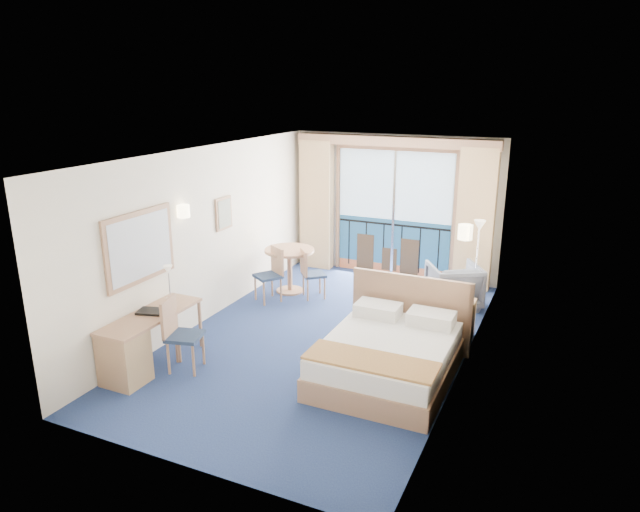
% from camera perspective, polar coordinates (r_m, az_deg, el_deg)
% --- Properties ---
extents(floor, '(6.50, 6.50, 0.00)m').
position_cam_1_polar(floor, '(8.47, 0.49, -8.18)').
color(floor, navy).
rests_on(floor, ground).
extents(room_walls, '(4.04, 6.54, 2.72)m').
position_cam_1_polar(room_walls, '(7.89, 0.52, 3.60)').
color(room_walls, white).
rests_on(room_walls, ground).
extents(balcony_door, '(2.36, 0.03, 2.52)m').
position_cam_1_polar(balcony_door, '(10.98, 7.33, 3.85)').
color(balcony_door, navy).
rests_on(balcony_door, room_walls).
extents(curtain_left, '(0.65, 0.22, 2.55)m').
position_cam_1_polar(curtain_left, '(11.35, -0.35, 5.11)').
color(curtain_left, tan).
rests_on(curtain_left, room_walls).
extents(curtain_right, '(0.65, 0.22, 2.55)m').
position_cam_1_polar(curtain_right, '(10.47, 15.28, 3.50)').
color(curtain_right, tan).
rests_on(curtain_right, room_walls).
extents(pelmet, '(3.80, 0.25, 0.18)m').
position_cam_1_polar(pelmet, '(10.63, 7.46, 11.29)').
color(pelmet, '#9E7655').
rests_on(pelmet, room_walls).
extents(mirror, '(0.05, 1.25, 0.95)m').
position_cam_1_polar(mirror, '(7.77, -17.55, 0.87)').
color(mirror, '#9E7655').
rests_on(mirror, room_walls).
extents(wall_print, '(0.04, 0.42, 0.52)m').
position_cam_1_polar(wall_print, '(9.25, -9.59, 4.22)').
color(wall_print, '#9E7655').
rests_on(wall_print, room_walls).
extents(sconce_left, '(0.18, 0.18, 0.18)m').
position_cam_1_polar(sconce_left, '(8.35, -13.50, 4.39)').
color(sconce_left, '#FFEBB2').
rests_on(sconce_left, room_walls).
extents(sconce_right, '(0.18, 0.18, 0.18)m').
position_cam_1_polar(sconce_right, '(7.18, 14.33, 2.33)').
color(sconce_right, '#FFEBB2').
rests_on(sconce_right, room_walls).
extents(bed, '(1.70, 2.02, 1.07)m').
position_cam_1_polar(bed, '(7.37, 6.93, -9.76)').
color(bed, '#9E7655').
rests_on(bed, ground).
extents(nightstand, '(0.44, 0.42, 0.58)m').
position_cam_1_polar(nightstand, '(8.62, 13.61, -6.14)').
color(nightstand, tan).
rests_on(nightstand, ground).
extents(phone, '(0.18, 0.15, 0.07)m').
position_cam_1_polar(phone, '(8.52, 13.80, -4.07)').
color(phone, white).
rests_on(phone, nightstand).
extents(armchair, '(1.09, 1.10, 0.74)m').
position_cam_1_polar(armchair, '(9.75, 13.22, -2.86)').
color(armchair, '#454C54').
rests_on(armchair, ground).
extents(floor_lamp, '(0.20, 0.20, 1.48)m').
position_cam_1_polar(floor_lamp, '(9.62, 15.55, 1.38)').
color(floor_lamp, silver).
rests_on(floor_lamp, ground).
extents(desk, '(0.53, 1.53, 0.72)m').
position_cam_1_polar(desk, '(7.59, -18.43, -8.89)').
color(desk, '#9E7655').
rests_on(desk, ground).
extents(desk_chair, '(0.52, 0.51, 0.97)m').
position_cam_1_polar(desk_chair, '(7.61, -13.99, -7.19)').
color(desk_chair, '#20304C').
rests_on(desk_chair, ground).
extents(folder, '(0.39, 0.33, 0.03)m').
position_cam_1_polar(folder, '(7.80, -16.56, -5.33)').
color(folder, black).
rests_on(folder, desk).
extents(desk_lamp, '(0.13, 0.13, 0.49)m').
position_cam_1_polar(desk_lamp, '(8.00, -14.91, -1.93)').
color(desk_lamp, silver).
rests_on(desk_lamp, desk).
extents(round_table, '(0.88, 0.88, 0.79)m').
position_cam_1_polar(round_table, '(10.10, -3.07, -0.35)').
color(round_table, '#9E7655').
rests_on(round_table, ground).
extents(table_chair_a, '(0.53, 0.53, 0.87)m').
position_cam_1_polar(table_chair_a, '(9.83, -1.05, -1.49)').
color(table_chair_a, '#20304C').
rests_on(table_chair_a, ground).
extents(table_chair_b, '(0.56, 0.56, 0.93)m').
position_cam_1_polar(table_chair_b, '(9.75, -4.84, -1.50)').
color(table_chair_b, '#20304C').
rests_on(table_chair_b, ground).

